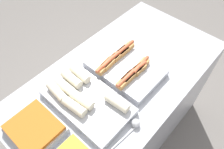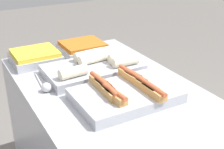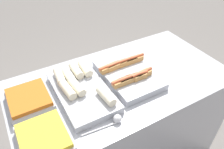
# 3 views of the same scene
# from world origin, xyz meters

# --- Properties ---
(tray_hotdogs) EXTENTS (0.36, 0.47, 0.10)m
(tray_hotdogs) POSITION_xyz_m (0.05, -0.00, 0.92)
(tray_hotdogs) COLOR #A8AAB2
(tray_hotdogs) RESTS_ON counter
(tray_wraps) EXTENTS (0.30, 0.52, 0.10)m
(tray_wraps) POSITION_xyz_m (-0.29, 0.02, 0.93)
(tray_wraps) COLOR #A8AAB2
(tray_wraps) RESTS_ON counter
(tray_side_front) EXTENTS (0.24, 0.27, 0.07)m
(tray_side_front) POSITION_xyz_m (-0.60, -0.23, 0.92)
(tray_side_front) COLOR #A8AAB2
(tray_side_front) RESTS_ON counter
(tray_side_back) EXTENTS (0.24, 0.27, 0.07)m
(tray_side_back) POSITION_xyz_m (-0.60, 0.08, 0.92)
(tray_side_back) COLOR #A8AAB2
(tray_side_back) RESTS_ON counter
(serving_spoon_near) EXTENTS (0.24, 0.05, 0.05)m
(serving_spoon_near) POSITION_xyz_m (-0.23, -0.29, 0.91)
(serving_spoon_near) COLOR silver
(serving_spoon_near) RESTS_ON counter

